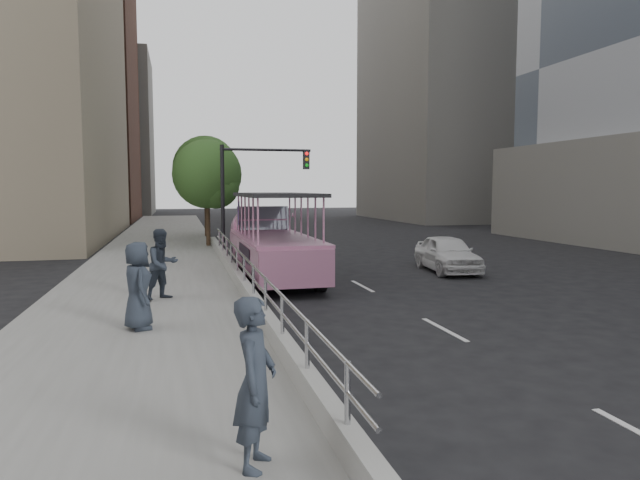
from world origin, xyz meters
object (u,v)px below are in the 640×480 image
pedestrian_near (255,383)px  street_tree_near (209,177)px  pedestrian_mid (162,264)px  parking_sign (239,227)px  street_tree_far (207,171)px  car (447,253)px  pedestrian_far (138,286)px  traffic_signal (249,183)px  duck_boat (271,245)px

pedestrian_near → street_tree_near: (0.82, 23.93, 2.61)m
pedestrian_mid → parking_sign: (2.73, 6.79, 0.48)m
street_tree_far → car: bearing=-61.7°
pedestrian_far → street_tree_far: 23.81m
pedestrian_far → traffic_signal: traffic_signal is taller
pedestrian_mid → street_tree_far: street_tree_far is taller
car → street_tree_near: street_tree_near is taller
traffic_signal → duck_boat: bearing=-89.0°
pedestrian_near → traffic_signal: size_ratio=0.35×
pedestrian_near → street_tree_far: 30.10m
parking_sign → traffic_signal: (0.87, 3.98, 1.79)m
duck_boat → traffic_signal: traffic_signal is taller
duck_boat → pedestrian_mid: (-3.70, -5.15, 0.09)m
pedestrian_near → car: bearing=-11.5°
pedestrian_mid → pedestrian_far: size_ratio=1.02×
car → traffic_signal: traffic_signal is taller
parking_sign → street_tree_near: 7.73m
pedestrian_far → parking_sign: bearing=-31.7°
car → pedestrian_mid: size_ratio=2.23×
pedestrian_near → traffic_signal: 20.77m
duck_boat → pedestrian_near: bearing=-99.6°
duck_boat → pedestrian_far: 9.37m
pedestrian_far → car: bearing=-68.5°
parking_sign → traffic_signal: traffic_signal is taller
duck_boat → pedestrian_mid: duck_boat is taller
duck_boat → pedestrian_mid: 6.35m
car → pedestrian_mid: bearing=-149.3°
pedestrian_far → parking_sign: (3.14, 10.05, 0.49)m
pedestrian_near → pedestrian_far: bearing=35.5°
car → street_tree_near: bearing=138.8°
parking_sign → car: bearing=-15.2°
street_tree_near → traffic_signal: bearing=-65.0°
pedestrian_near → traffic_signal: bearing=14.9°
parking_sign → traffic_signal: size_ratio=0.52×
car → duck_boat: bearing=-177.2°
duck_boat → car: (6.86, -0.48, -0.43)m
traffic_signal → street_tree_far: bearing=98.4°
pedestrian_near → pedestrian_mid: 9.80m
pedestrian_near → traffic_signal: (2.42, 20.50, 2.29)m
traffic_signal → car: bearing=-41.2°
car → pedestrian_mid: pedestrian_mid is taller
pedestrian_far → traffic_signal: 14.77m
car → parking_sign: bearing=171.7°
duck_boat → pedestrian_far: size_ratio=5.05×
street_tree_far → parking_sign: bearing=-87.8°
duck_boat → pedestrian_far: duck_boat is taller
pedestrian_near → pedestrian_mid: pedestrian_mid is taller
parking_sign → street_tree_far: 13.67m
car → street_tree_far: 18.00m
pedestrian_near → pedestrian_mid: size_ratio=0.97×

